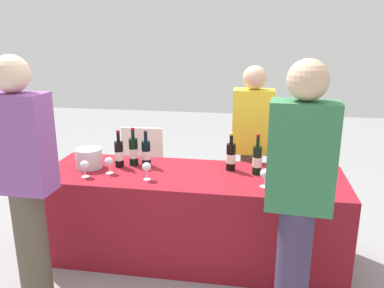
% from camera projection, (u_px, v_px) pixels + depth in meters
% --- Properties ---
extents(ground_plane, '(12.00, 12.00, 0.00)m').
position_uv_depth(ground_plane, '(192.00, 255.00, 3.38)').
color(ground_plane, gray).
extents(tasting_table, '(2.41, 0.76, 0.73)m').
position_uv_depth(tasting_table, '(192.00, 215.00, 3.28)').
color(tasting_table, maroon).
rests_on(tasting_table, ground_plane).
extents(wine_bottle_0, '(0.07, 0.07, 0.31)m').
position_uv_depth(wine_bottle_0, '(119.00, 154.00, 3.31)').
color(wine_bottle_0, black).
rests_on(wine_bottle_0, tasting_table).
extents(wine_bottle_1, '(0.08, 0.08, 0.33)m').
position_uv_depth(wine_bottle_1, '(134.00, 151.00, 3.35)').
color(wine_bottle_1, black).
rests_on(wine_bottle_1, tasting_table).
extents(wine_bottle_2, '(0.08, 0.08, 0.30)m').
position_uv_depth(wine_bottle_2, '(146.00, 153.00, 3.34)').
color(wine_bottle_2, black).
rests_on(wine_bottle_2, tasting_table).
extents(wine_bottle_3, '(0.08, 0.08, 0.31)m').
position_uv_depth(wine_bottle_3, '(231.00, 157.00, 3.23)').
color(wine_bottle_3, black).
rests_on(wine_bottle_3, tasting_table).
extents(wine_bottle_4, '(0.07, 0.07, 0.33)m').
position_uv_depth(wine_bottle_4, '(257.00, 160.00, 3.14)').
color(wine_bottle_4, black).
rests_on(wine_bottle_4, tasting_table).
extents(wine_bottle_5, '(0.06, 0.06, 0.30)m').
position_uv_depth(wine_bottle_5, '(295.00, 164.00, 3.09)').
color(wine_bottle_5, black).
rests_on(wine_bottle_5, tasting_table).
extents(wine_bottle_6, '(0.07, 0.07, 0.31)m').
position_uv_depth(wine_bottle_6, '(311.00, 164.00, 3.07)').
color(wine_bottle_6, black).
rests_on(wine_bottle_6, tasting_table).
extents(wine_glass_0, '(0.07, 0.07, 0.13)m').
position_uv_depth(wine_glass_0, '(85.00, 166.00, 3.08)').
color(wine_glass_0, silver).
rests_on(wine_glass_0, tasting_table).
extents(wine_glass_1, '(0.07, 0.07, 0.14)m').
position_uv_depth(wine_glass_1, '(109.00, 162.00, 3.16)').
color(wine_glass_1, silver).
rests_on(wine_glass_1, tasting_table).
extents(wine_glass_2, '(0.07, 0.07, 0.14)m').
position_uv_depth(wine_glass_2, '(147.00, 168.00, 3.02)').
color(wine_glass_2, silver).
rests_on(wine_glass_2, tasting_table).
extents(wine_glass_3, '(0.08, 0.08, 0.14)m').
position_uv_depth(wine_glass_3, '(265.00, 174.00, 2.88)').
color(wine_glass_3, silver).
rests_on(wine_glass_3, tasting_table).
extents(ice_bucket, '(0.22, 0.22, 0.16)m').
position_uv_depth(ice_bucket, '(89.00, 158.00, 3.30)').
color(ice_bucket, silver).
rests_on(ice_bucket, tasting_table).
extents(server_pouring, '(0.37, 0.21, 1.55)m').
position_uv_depth(server_pouring, '(252.00, 144.00, 3.60)').
color(server_pouring, brown).
rests_on(server_pouring, ground_plane).
extents(guest_0, '(0.39, 0.23, 1.71)m').
position_uv_depth(guest_0, '(24.00, 177.00, 2.54)').
color(guest_0, brown).
rests_on(guest_0, ground_plane).
extents(guest_1, '(0.39, 0.24, 1.70)m').
position_uv_depth(guest_1, '(299.00, 193.00, 2.29)').
color(guest_1, '#3F3351').
rests_on(guest_1, ground_plane).
extents(menu_board, '(0.45, 0.05, 0.83)m').
position_uv_depth(menu_board, '(143.00, 164.00, 4.36)').
color(menu_board, white).
rests_on(menu_board, ground_plane).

